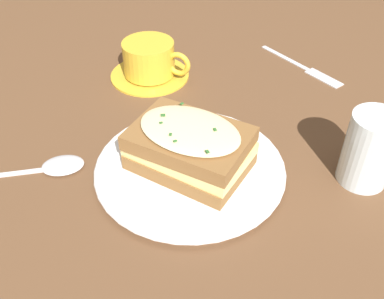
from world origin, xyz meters
TOP-DOWN VIEW (x-y plane):
  - ground_plane at (0.00, 0.00)m, footprint 2.40×2.40m
  - dinner_plate at (0.00, -0.01)m, footprint 0.26×0.26m
  - sandwich at (0.00, -0.01)m, footprint 0.18×0.15m
  - teacup_with_saucer at (-0.10, 0.23)m, footprint 0.15×0.14m
  - water_glass at (0.23, 0.01)m, footprint 0.07×0.07m
  - fork at (0.18, 0.29)m, footprint 0.14×0.14m
  - spoon at (-0.18, -0.03)m, footprint 0.17×0.08m

SIDE VIEW (x-z plane):
  - ground_plane at x=0.00m, z-range 0.00..0.00m
  - fork at x=0.18m, z-range 0.00..0.00m
  - spoon at x=-0.18m, z-range 0.00..0.01m
  - dinner_plate at x=0.00m, z-range 0.00..0.02m
  - teacup_with_saucer at x=-0.10m, z-range 0.00..0.06m
  - sandwich at x=0.00m, z-range 0.01..0.08m
  - water_glass at x=0.23m, z-range 0.00..0.10m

